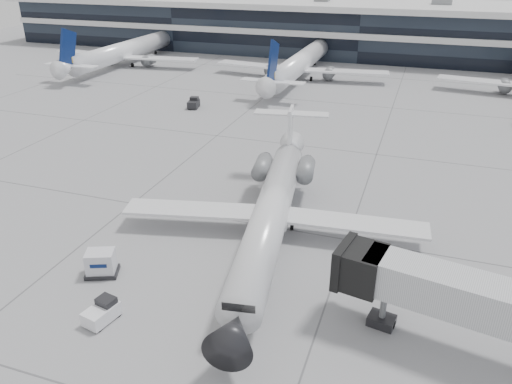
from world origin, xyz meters
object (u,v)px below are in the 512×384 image
at_px(regional_jet, 272,208).
at_px(jet_bridge, 495,306).
at_px(cargo_uld, 101,263).
at_px(ramp_worker, 238,312).
at_px(baggage_tug, 102,312).

distance_m(regional_jet, jet_bridge, 18.23).
bearing_deg(regional_jet, cargo_uld, -145.72).
distance_m(ramp_worker, cargo_uld, 11.35).
bearing_deg(cargo_uld, jet_bridge, -22.42).
distance_m(jet_bridge, cargo_uld, 25.68).
relative_size(regional_jet, jet_bridge, 1.92).
distance_m(ramp_worker, baggage_tug, 8.60).
bearing_deg(jet_bridge, ramp_worker, -162.47).
relative_size(jet_bridge, ramp_worker, 8.84).
xyz_separation_m(jet_bridge, cargo_uld, (-25.52, 0.06, -2.87)).
relative_size(ramp_worker, baggage_tug, 0.74).
height_order(regional_jet, ramp_worker, regional_jet).
relative_size(ramp_worker, cargo_uld, 0.67).
relative_size(regional_jet, baggage_tug, 12.52).
bearing_deg(baggage_tug, regional_jet, 74.73).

